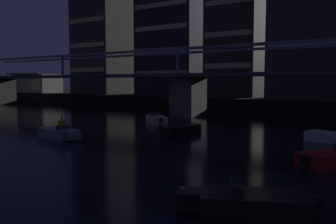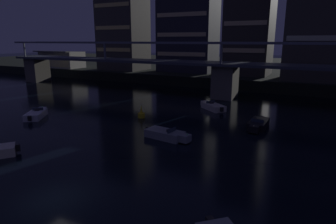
{
  "view_description": "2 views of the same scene",
  "coord_description": "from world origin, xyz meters",
  "px_view_note": "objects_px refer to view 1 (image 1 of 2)",
  "views": [
    {
      "loc": [
        25.96,
        -6.94,
        4.88
      ],
      "look_at": [
        8.07,
        19.59,
        2.16
      ],
      "focal_mm": 38.4,
      "sensor_mm": 36.0,
      "label": 1
    },
    {
      "loc": [
        13.56,
        -11.08,
        9.53
      ],
      "look_at": [
        0.46,
        14.54,
        2.42
      ],
      "focal_mm": 30.87,
      "sensor_mm": 36.0,
      "label": 2
    }
  ],
  "objects_px": {
    "tower_west_tall": "(172,40)",
    "tower_central": "(239,21)",
    "tower_west_low": "(102,34)",
    "speedboat_mid_right": "(248,203)",
    "speedboat_near_left": "(181,130)",
    "speedboat_near_center": "(335,158)",
    "speedboat_far_center": "(335,138)",
    "speedboat_near_right": "(156,119)",
    "speedboat_far_left": "(59,133)",
    "channel_buoy": "(62,122)",
    "waterfront_pavilion": "(37,83)",
    "river_bridge": "(188,84)"
  },
  "relations": [
    {
      "from": "tower_central",
      "to": "channel_buoy",
      "type": "xyz_separation_m",
      "value": [
        -5.38,
        -35.98,
        -15.39
      ]
    },
    {
      "from": "speedboat_far_left",
      "to": "channel_buoy",
      "type": "bearing_deg",
      "value": 138.95
    },
    {
      "from": "tower_west_low",
      "to": "tower_west_tall",
      "type": "relative_size",
      "value": 1.19
    },
    {
      "from": "speedboat_far_center",
      "to": "river_bridge",
      "type": "bearing_deg",
      "value": 149.14
    },
    {
      "from": "speedboat_near_left",
      "to": "speedboat_mid_right",
      "type": "height_order",
      "value": "same"
    },
    {
      "from": "river_bridge",
      "to": "tower_west_low",
      "type": "distance_m",
      "value": 36.73
    },
    {
      "from": "speedboat_near_center",
      "to": "speedboat_far_center",
      "type": "relative_size",
      "value": 0.92
    },
    {
      "from": "river_bridge",
      "to": "speedboat_far_center",
      "type": "distance_m",
      "value": 25.01
    },
    {
      "from": "speedboat_near_left",
      "to": "speedboat_mid_right",
      "type": "bearing_deg",
      "value": -51.14
    },
    {
      "from": "waterfront_pavilion",
      "to": "speedboat_far_left",
      "type": "distance_m",
      "value": 62.5
    },
    {
      "from": "speedboat_near_center",
      "to": "speedboat_far_left",
      "type": "height_order",
      "value": "same"
    },
    {
      "from": "tower_west_tall",
      "to": "channel_buoy",
      "type": "bearing_deg",
      "value": -75.77
    },
    {
      "from": "waterfront_pavilion",
      "to": "speedboat_near_center",
      "type": "height_order",
      "value": "waterfront_pavilion"
    },
    {
      "from": "speedboat_near_right",
      "to": "speedboat_far_left",
      "type": "relative_size",
      "value": 0.87
    },
    {
      "from": "speedboat_mid_right",
      "to": "speedboat_far_center",
      "type": "bearing_deg",
      "value": 90.18
    },
    {
      "from": "tower_central",
      "to": "speedboat_near_right",
      "type": "height_order",
      "value": "tower_central"
    },
    {
      "from": "speedboat_near_right",
      "to": "speedboat_mid_right",
      "type": "xyz_separation_m",
      "value": [
        20.29,
        -22.22,
        0.0
      ]
    },
    {
      "from": "river_bridge",
      "to": "tower_west_low",
      "type": "xyz_separation_m",
      "value": [
        -31.59,
        15.28,
        10.85
      ]
    },
    {
      "from": "tower_west_tall",
      "to": "speedboat_mid_right",
      "type": "bearing_deg",
      "value": -54.0
    },
    {
      "from": "speedboat_near_right",
      "to": "tower_west_tall",
      "type": "bearing_deg",
      "value": 119.9
    },
    {
      "from": "tower_west_tall",
      "to": "tower_central",
      "type": "distance_m",
      "value": 14.71
    },
    {
      "from": "tower_west_tall",
      "to": "speedboat_far_center",
      "type": "bearing_deg",
      "value": -40.69
    },
    {
      "from": "tower_central",
      "to": "speedboat_far_center",
      "type": "distance_m",
      "value": 40.79
    },
    {
      "from": "speedboat_near_center",
      "to": "speedboat_mid_right",
      "type": "xyz_separation_m",
      "value": [
        -1.27,
        -10.25,
        0.0
      ]
    },
    {
      "from": "speedboat_near_left",
      "to": "speedboat_far_center",
      "type": "height_order",
      "value": "same"
    },
    {
      "from": "tower_west_low",
      "to": "channel_buoy",
      "type": "bearing_deg",
      "value": -51.77
    },
    {
      "from": "speedboat_far_left",
      "to": "tower_west_low",
      "type": "bearing_deg",
      "value": 130.08
    },
    {
      "from": "river_bridge",
      "to": "waterfront_pavilion",
      "type": "distance_m",
      "value": 51.94
    },
    {
      "from": "speedboat_near_right",
      "to": "speedboat_mid_right",
      "type": "height_order",
      "value": "same"
    },
    {
      "from": "speedboat_near_right",
      "to": "speedboat_far_left",
      "type": "bearing_deg",
      "value": -90.17
    },
    {
      "from": "tower_central",
      "to": "tower_west_tall",
      "type": "bearing_deg",
      "value": -179.51
    },
    {
      "from": "tower_central",
      "to": "speedboat_near_center",
      "type": "height_order",
      "value": "tower_central"
    },
    {
      "from": "speedboat_far_left",
      "to": "speedboat_mid_right",
      "type": "bearing_deg",
      "value": -21.41
    },
    {
      "from": "tower_west_low",
      "to": "speedboat_mid_right",
      "type": "height_order",
      "value": "tower_west_low"
    },
    {
      "from": "tower_west_tall",
      "to": "speedboat_near_left",
      "type": "xyz_separation_m",
      "value": [
        23.19,
        -33.65,
        -12.85
      ]
    },
    {
      "from": "speedboat_near_center",
      "to": "tower_west_low",
      "type": "bearing_deg",
      "value": 146.11
    },
    {
      "from": "tower_central",
      "to": "speedboat_far_left",
      "type": "xyz_separation_m",
      "value": [
        1.21,
        -41.72,
        -15.45
      ]
    },
    {
      "from": "speedboat_near_left",
      "to": "speedboat_near_center",
      "type": "bearing_deg",
      "value": -21.9
    },
    {
      "from": "tower_central",
      "to": "speedboat_near_center",
      "type": "xyz_separation_m",
      "value": [
        22.81,
        -39.44,
        -15.45
      ]
    },
    {
      "from": "tower_west_low",
      "to": "tower_central",
      "type": "xyz_separation_m",
      "value": [
        31.27,
        3.11,
        0.46
      ]
    },
    {
      "from": "tower_central",
      "to": "speedboat_far_center",
      "type": "bearing_deg",
      "value": -55.32
    },
    {
      "from": "tower_central",
      "to": "channel_buoy",
      "type": "bearing_deg",
      "value": -98.51
    },
    {
      "from": "tower_central",
      "to": "channel_buoy",
      "type": "height_order",
      "value": "tower_central"
    },
    {
      "from": "tower_west_tall",
      "to": "speedboat_near_right",
      "type": "bearing_deg",
      "value": -60.1
    },
    {
      "from": "waterfront_pavilion",
      "to": "speedboat_near_right",
      "type": "xyz_separation_m",
      "value": [
        51.5,
        -20.99,
        -4.02
      ]
    },
    {
      "from": "tower_west_low",
      "to": "channel_buoy",
      "type": "height_order",
      "value": "tower_west_low"
    },
    {
      "from": "tower_west_low",
      "to": "tower_west_tall",
      "type": "distance_m",
      "value": 17.2
    },
    {
      "from": "speedboat_far_center",
      "to": "tower_central",
      "type": "bearing_deg",
      "value": 124.68
    },
    {
      "from": "speedboat_near_center",
      "to": "waterfront_pavilion",
      "type": "bearing_deg",
      "value": 155.71
    },
    {
      "from": "river_bridge",
      "to": "speedboat_mid_right",
      "type": "height_order",
      "value": "river_bridge"
    }
  ]
}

